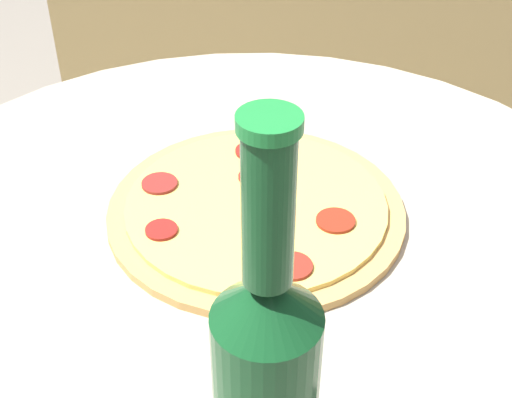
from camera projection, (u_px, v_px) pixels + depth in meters
name	position (u px, v px, depth m)	size (l,w,h in m)	color
table	(251.00, 357.00, 0.85)	(0.89, 0.89, 0.69)	#B2A893
pizza	(256.00, 208.00, 0.77)	(0.32, 0.32, 0.02)	tan
beer_bottle	(266.00, 377.00, 0.46)	(0.07, 0.07, 0.31)	#144C23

